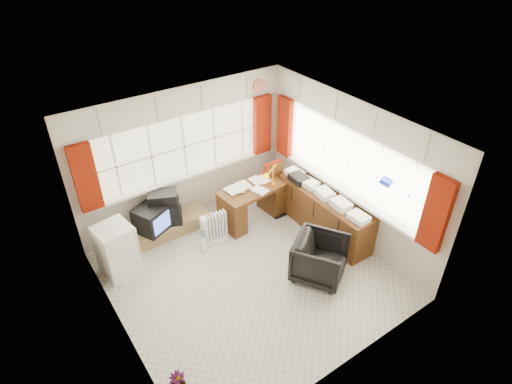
# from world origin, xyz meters

# --- Properties ---
(ground) EXTENTS (4.00, 4.00, 0.00)m
(ground) POSITION_xyz_m (0.00, 0.00, 0.00)
(ground) COLOR beige
(ground) RESTS_ON ground
(room_walls) EXTENTS (4.00, 4.00, 4.00)m
(room_walls) POSITION_xyz_m (0.00, 0.00, 1.50)
(room_walls) COLOR beige
(room_walls) RESTS_ON ground
(window_back) EXTENTS (3.70, 0.12, 3.60)m
(window_back) POSITION_xyz_m (0.00, 1.94, 0.95)
(window_back) COLOR beige
(window_back) RESTS_ON room_walls
(window_right) EXTENTS (0.12, 3.70, 3.60)m
(window_right) POSITION_xyz_m (1.94, 0.00, 0.95)
(window_right) COLOR beige
(window_right) RESTS_ON room_walls
(curtains) EXTENTS (3.83, 3.83, 1.15)m
(curtains) POSITION_xyz_m (0.92, 0.93, 1.46)
(curtains) COLOR maroon
(curtains) RESTS_ON room_walls
(overhead_cabinets) EXTENTS (3.98, 3.98, 0.48)m
(overhead_cabinets) POSITION_xyz_m (0.98, 0.98, 2.25)
(overhead_cabinets) COLOR beige
(overhead_cabinets) RESTS_ON room_walls
(desk) EXTENTS (1.27, 0.71, 0.74)m
(desk) POSITION_xyz_m (0.87, 1.17, 0.39)
(desk) COLOR #4E3012
(desk) RESTS_ON ground
(desk_lamp) EXTENTS (0.16, 0.13, 0.43)m
(desk_lamp) POSITION_xyz_m (1.25, 1.06, 1.00)
(desk_lamp) COLOR #EC9E09
(desk_lamp) RESTS_ON desk
(task_chair) EXTENTS (0.42, 0.44, 0.99)m
(task_chair) POSITION_xyz_m (1.43, 1.22, 0.52)
(task_chair) COLOR black
(task_chair) RESTS_ON ground
(office_chair) EXTENTS (1.06, 1.07, 0.71)m
(office_chair) POSITION_xyz_m (0.91, -0.63, 0.36)
(office_chair) COLOR black
(office_chair) RESTS_ON ground
(radiator) EXTENTS (0.41, 0.18, 0.60)m
(radiator) POSITION_xyz_m (-0.01, 1.01, 0.25)
(radiator) COLOR white
(radiator) RESTS_ON ground
(credenza) EXTENTS (0.50, 2.00, 0.85)m
(credenza) POSITION_xyz_m (1.73, 0.20, 0.40)
(credenza) COLOR #4E3012
(credenza) RESTS_ON ground
(file_tray) EXTENTS (0.28, 0.35, 0.11)m
(file_tray) POSITION_xyz_m (1.65, 0.82, 0.81)
(file_tray) COLOR black
(file_tray) RESTS_ON credenza
(tv_bench) EXTENTS (1.40, 0.50, 0.25)m
(tv_bench) POSITION_xyz_m (-0.55, 1.72, 0.12)
(tv_bench) COLOR #98774C
(tv_bench) RESTS_ON ground
(crt_tv) EXTENTS (0.64, 0.62, 0.45)m
(crt_tv) POSITION_xyz_m (-0.88, 1.65, 0.48)
(crt_tv) COLOR black
(crt_tv) RESTS_ON tv_bench
(hifi_stack) EXTENTS (0.68, 0.58, 0.61)m
(hifi_stack) POSITION_xyz_m (-0.61, 1.73, 0.54)
(hifi_stack) COLOR black
(hifi_stack) RESTS_ON tv_bench
(mini_fridge) EXTENTS (0.59, 0.59, 0.88)m
(mini_fridge) POSITION_xyz_m (-1.63, 1.26, 0.44)
(mini_fridge) COLOR white
(mini_fridge) RESTS_ON ground
(spray_bottle_a) EXTENTS (0.15, 0.15, 0.29)m
(spray_bottle_a) POSITION_xyz_m (-0.32, 0.93, 0.15)
(spray_bottle_a) COLOR white
(spray_bottle_a) RESTS_ON ground
(spray_bottle_b) EXTENTS (0.11, 0.11, 0.19)m
(spray_bottle_b) POSITION_xyz_m (-0.10, 1.31, 0.09)
(spray_bottle_b) COLOR #7FBEB9
(spray_bottle_b) RESTS_ON ground
(flower_vase) EXTENTS (0.26, 0.26, 0.36)m
(flower_vase) POSITION_xyz_m (-1.80, -1.15, 0.18)
(flower_vase) COLOR black
(flower_vase) RESTS_ON ground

